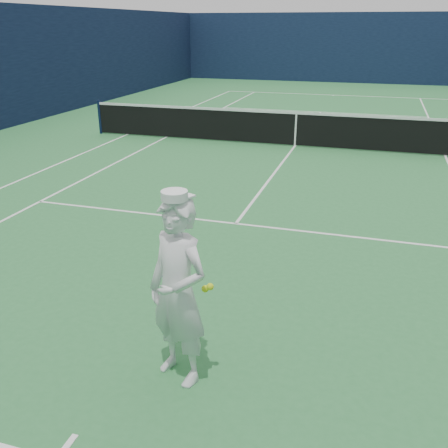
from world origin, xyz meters
name	(u,v)px	position (x,y,z in m)	size (l,w,h in m)	color
ground	(295,146)	(0.00, 0.00, 0.00)	(80.00, 80.00, 0.00)	#2C743A
court_markings	(295,146)	(0.00, 0.00, 0.00)	(11.03, 23.83, 0.01)	white
windscreen_fence	(299,76)	(0.00, 0.00, 2.00)	(20.12, 36.12, 4.00)	#0E1935
tennis_net	(296,127)	(0.00, 0.00, 0.55)	(12.88, 0.09, 1.07)	#141E4C
tennis_player	(178,292)	(0.59, -10.56, 0.96)	(0.83, 0.75, 1.98)	white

